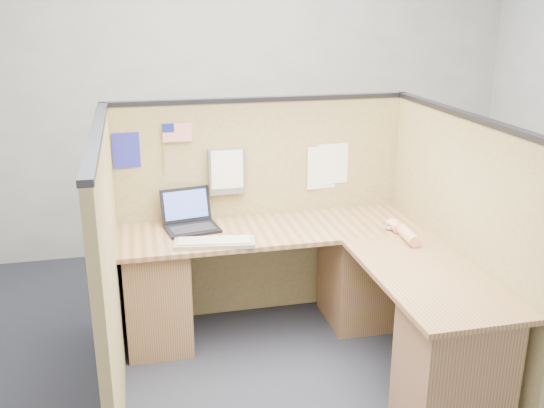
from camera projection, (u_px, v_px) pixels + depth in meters
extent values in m
plane|color=black|center=(298.00, 386.00, 3.52)|extent=(5.00, 5.00, 0.00)
plane|color=#9B9EA0|center=(230.00, 92.00, 5.16)|extent=(5.00, 0.00, 5.00)
cube|color=olive|center=(261.00, 210.00, 4.21)|extent=(2.05, 0.05, 1.50)
cube|color=#232328|center=(260.00, 99.00, 3.97)|extent=(2.05, 0.06, 0.03)
cube|color=olive|center=(110.00, 277.00, 3.16)|extent=(0.05, 1.80, 1.50)
cube|color=#232328|center=(96.00, 133.00, 2.92)|extent=(0.06, 1.80, 0.03)
cube|color=olive|center=(457.00, 245.00, 3.59)|extent=(0.05, 1.80, 1.50)
cube|color=#232328|center=(471.00, 117.00, 3.35)|extent=(0.06, 1.80, 0.03)
cube|color=brown|center=(272.00, 230.00, 3.92)|extent=(1.95, 0.60, 0.03)
cube|color=brown|center=(430.00, 277.00, 3.25)|extent=(0.60, 1.15, 0.03)
cube|color=brown|center=(157.00, 293.00, 3.87)|extent=(0.40, 0.50, 0.70)
cube|color=brown|center=(357.00, 273.00, 4.16)|extent=(0.40, 0.50, 0.70)
cube|color=brown|center=(454.00, 368.00, 3.07)|extent=(0.50, 0.40, 0.70)
cube|color=black|center=(192.00, 229.00, 3.88)|extent=(0.36, 0.30, 0.02)
cube|color=black|center=(189.00, 204.00, 3.98)|extent=(0.33, 0.12, 0.22)
cube|color=#374796|center=(190.00, 205.00, 3.97)|extent=(0.29, 0.10, 0.18)
cube|color=gray|center=(215.00, 243.00, 3.64)|extent=(0.50, 0.23, 0.02)
cube|color=silver|center=(214.00, 240.00, 3.63)|extent=(0.45, 0.19, 0.01)
ellipsoid|color=#B8B8BC|center=(393.00, 226.00, 3.88)|extent=(0.12, 0.09, 0.04)
ellipsoid|color=tan|center=(393.00, 223.00, 3.87)|extent=(0.09, 0.11, 0.05)
cylinder|color=tan|center=(397.00, 228.00, 3.83)|extent=(0.06, 0.05, 0.06)
cylinder|color=tan|center=(408.00, 235.00, 3.70)|extent=(0.10, 0.26, 0.08)
cube|color=#202396|center=(126.00, 150.00, 3.84)|extent=(0.17, 0.01, 0.23)
cylinder|color=olive|center=(163.00, 149.00, 3.88)|extent=(0.01, 0.01, 0.33)
cube|color=red|center=(177.00, 132.00, 3.87)|extent=(0.19, 0.00, 0.12)
cube|color=navy|center=(168.00, 128.00, 3.84)|extent=(0.07, 0.00, 0.06)
cube|color=slate|center=(227.00, 171.00, 4.01)|extent=(0.24, 0.05, 0.31)
cube|color=white|center=(227.00, 170.00, 3.98)|extent=(0.21, 0.01, 0.26)
cube|color=white|center=(323.00, 168.00, 4.18)|extent=(0.23, 0.02, 0.30)
cube|color=white|center=(333.00, 164.00, 4.19)|extent=(0.22, 0.01, 0.28)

